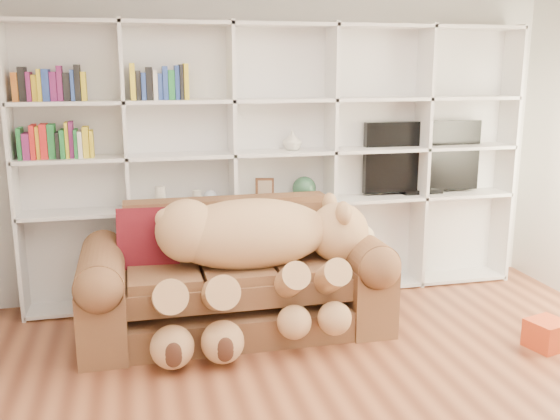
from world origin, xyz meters
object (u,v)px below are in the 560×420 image
object	(u,v)px
gift_box	(547,334)
teddy_bear	(254,250)
sofa	(235,283)
tv	(422,158)

from	to	relation	value
gift_box	teddy_bear	bearing A→B (deg)	161.06
sofa	teddy_bear	world-z (taller)	teddy_bear
sofa	teddy_bear	bearing A→B (deg)	-59.21
teddy_bear	tv	xyz separation A→B (m)	(1.78, 0.90, 0.51)
sofa	tv	distance (m)	2.19
teddy_bear	gift_box	distance (m)	2.25
sofa	tv	size ratio (longest dim) A/B	2.05
gift_box	tv	xyz separation A→B (m)	(-0.28, 1.61, 1.09)
sofa	gift_box	distance (m)	2.37
teddy_bear	tv	bearing A→B (deg)	30.45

